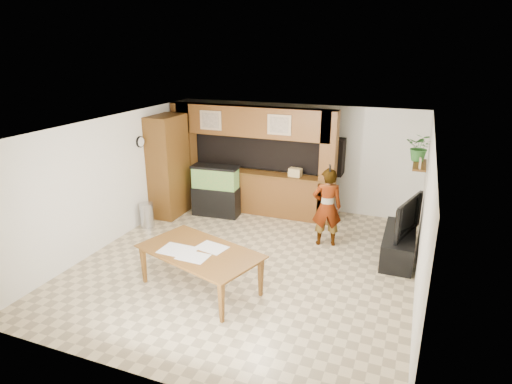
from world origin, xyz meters
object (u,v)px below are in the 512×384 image
at_px(pantry_cabinet, 168,166).
at_px(person, 327,207).
at_px(dining_table, 199,271).
at_px(television, 402,215).
at_px(aquarium, 216,191).

distance_m(pantry_cabinet, person, 3.93).
bearing_deg(dining_table, person, 75.27).
bearing_deg(television, dining_table, 145.33).
relative_size(pantry_cabinet, dining_table, 1.18).
distance_m(television, dining_table, 3.93).
height_order(pantry_cabinet, television, pantry_cabinet).
bearing_deg(pantry_cabinet, television, -4.38).
distance_m(pantry_cabinet, aquarium, 1.27).
height_order(aquarium, dining_table, aquarium).
relative_size(pantry_cabinet, television, 1.95).
bearing_deg(pantry_cabinet, aquarium, 16.16).
xyz_separation_m(aquarium, dining_table, (1.23, -3.15, -0.25)).
xyz_separation_m(aquarium, television, (4.27, -0.72, 0.27)).
bearing_deg(aquarium, dining_table, -72.84).
height_order(aquarium, person, person).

